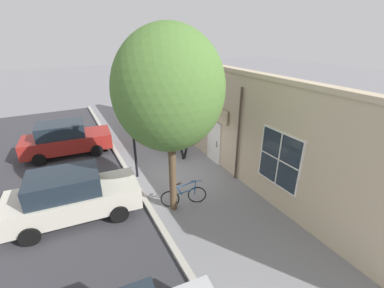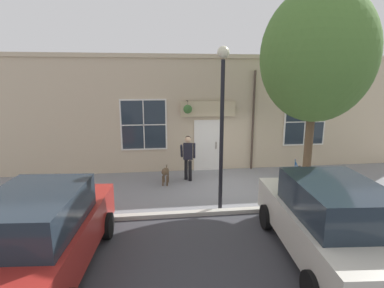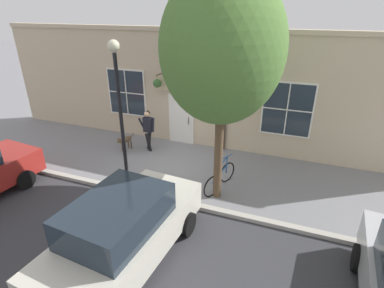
# 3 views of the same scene
# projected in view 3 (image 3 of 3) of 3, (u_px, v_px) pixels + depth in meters

# --- Properties ---
(ground_plane) EXTENTS (90.00, 90.00, 0.00)m
(ground_plane) POSITION_uv_depth(u_px,v_px,m) (173.00, 167.00, 10.95)
(ground_plane) COLOR gray
(storefront_facade) EXTENTS (0.95, 18.00, 4.66)m
(storefront_facade) POSITION_uv_depth(u_px,v_px,m) (195.00, 89.00, 11.97)
(storefront_facade) COLOR #C6B293
(storefront_facade) RESTS_ON ground_plane
(pedestrian_walking) EXTENTS (0.60, 0.60, 1.69)m
(pedestrian_walking) POSITION_uv_depth(u_px,v_px,m) (148.00, 127.00, 11.82)
(pedestrian_walking) COLOR black
(pedestrian_walking) RESTS_ON ground_plane
(dog_on_leash) EXTENTS (1.02, 0.34, 0.68)m
(dog_on_leash) POSITION_uv_depth(u_px,v_px,m) (125.00, 140.00, 12.01)
(dog_on_leash) COLOR brown
(dog_on_leash) RESTS_ON ground_plane
(street_tree_by_curb) EXTENTS (3.50, 3.15, 6.30)m
(street_tree_by_curb) POSITION_uv_depth(u_px,v_px,m) (222.00, 53.00, 7.46)
(street_tree_by_curb) COLOR brown
(street_tree_by_curb) RESTS_ON ground_plane
(leaning_bicycle) EXTENTS (1.67, 0.58, 1.01)m
(leaning_bicycle) POSITION_uv_depth(u_px,v_px,m) (220.00, 178.00, 9.53)
(leaning_bicycle) COLOR black
(leaning_bicycle) RESTS_ON ground_plane
(parked_car_mid_block) EXTENTS (4.43, 2.20, 1.75)m
(parked_car_mid_block) POSITION_uv_depth(u_px,v_px,m) (124.00, 230.00, 6.56)
(parked_car_mid_block) COLOR beige
(parked_car_mid_block) RESTS_ON ground_plane
(street_lamp) EXTENTS (0.32, 0.32, 4.56)m
(street_lamp) POSITION_uv_depth(u_px,v_px,m) (119.00, 97.00, 8.52)
(street_lamp) COLOR black
(street_lamp) RESTS_ON ground_plane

